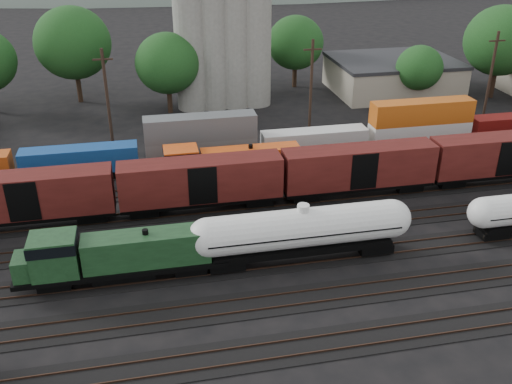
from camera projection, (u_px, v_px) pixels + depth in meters
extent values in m
plane|color=black|center=(249.00, 233.00, 50.25)|extent=(600.00, 600.00, 0.00)
cube|color=black|center=(292.00, 349.00, 37.10)|extent=(180.00, 3.20, 0.08)
cube|color=#382319|center=(295.00, 355.00, 36.44)|extent=(180.00, 0.08, 0.16)
cube|color=#382319|center=(290.00, 340.00, 37.70)|extent=(180.00, 0.08, 0.16)
cube|color=black|center=(275.00, 302.00, 41.48)|extent=(180.00, 3.20, 0.08)
cube|color=#382319|center=(277.00, 307.00, 40.82)|extent=(180.00, 0.08, 0.16)
cube|color=#382319|center=(272.00, 295.00, 42.07)|extent=(180.00, 0.08, 0.16)
cube|color=black|center=(260.00, 264.00, 45.86)|extent=(180.00, 3.20, 0.08)
cube|color=#382319|center=(262.00, 268.00, 45.19)|extent=(180.00, 0.08, 0.16)
cube|color=#382319|center=(259.00, 259.00, 46.45)|extent=(180.00, 0.08, 0.16)
cube|color=black|center=(249.00, 233.00, 50.24)|extent=(180.00, 3.20, 0.08)
cube|color=#382319|center=(250.00, 236.00, 49.57)|extent=(180.00, 0.08, 0.16)
cube|color=#382319|center=(247.00, 228.00, 50.83)|extent=(180.00, 0.08, 0.16)
cube|color=black|center=(239.00, 207.00, 54.61)|extent=(180.00, 3.20, 0.08)
cube|color=#382319|center=(240.00, 210.00, 53.95)|extent=(180.00, 0.08, 0.16)
cube|color=#382319|center=(237.00, 203.00, 55.20)|extent=(180.00, 0.08, 0.16)
cube|color=black|center=(230.00, 185.00, 58.99)|extent=(180.00, 3.20, 0.08)
cube|color=#382319|center=(231.00, 187.00, 58.32)|extent=(180.00, 0.08, 0.16)
cube|color=#382319|center=(229.00, 181.00, 59.58)|extent=(180.00, 0.08, 0.16)
cube|color=black|center=(223.00, 165.00, 63.37)|extent=(180.00, 3.20, 0.08)
cube|color=#382319|center=(224.00, 167.00, 62.70)|extent=(180.00, 0.08, 0.16)
cube|color=#382319|center=(222.00, 162.00, 63.96)|extent=(180.00, 0.08, 0.16)
cube|color=black|center=(123.00, 267.00, 43.40)|extent=(15.86, 2.71, 0.37)
cube|color=black|center=(124.00, 272.00, 43.59)|extent=(4.66, 2.05, 0.75)
cube|color=#193B1D|center=(147.00, 248.00, 43.09)|extent=(9.52, 2.24, 2.52)
cube|color=#193B1D|center=(55.00, 255.00, 41.77)|extent=(3.36, 2.71, 3.08)
cube|color=black|center=(52.00, 243.00, 41.33)|extent=(3.45, 2.80, 0.84)
cube|color=#193B1D|center=(24.00, 266.00, 41.68)|extent=(1.49, 2.24, 1.68)
cylinder|color=black|center=(145.00, 232.00, 42.46)|extent=(0.47, 0.47, 0.47)
cube|color=black|center=(55.00, 282.00, 42.75)|extent=(2.43, 1.87, 0.65)
cube|color=black|center=(190.00, 266.00, 44.58)|extent=(2.43, 1.87, 0.65)
cylinder|color=white|center=(302.00, 228.00, 45.12)|extent=(15.12, 3.12, 3.12)
sphere|color=white|center=(208.00, 238.00, 43.76)|extent=(3.12, 3.12, 3.12)
sphere|color=white|center=(392.00, 218.00, 46.49)|extent=(3.12, 3.12, 3.12)
cylinder|color=white|center=(303.00, 208.00, 44.33)|extent=(0.97, 0.97, 0.54)
cube|color=black|center=(302.00, 228.00, 45.12)|extent=(15.47, 3.27, 0.09)
cube|color=black|center=(302.00, 246.00, 45.89)|extent=(14.61, 2.36, 0.54)
cube|color=black|center=(226.00, 261.00, 45.07)|extent=(2.79, 2.15, 0.75)
cube|color=black|center=(373.00, 245.00, 47.30)|extent=(2.79, 2.15, 0.75)
sphere|color=white|center=(483.00, 213.00, 48.18)|extent=(2.66, 2.66, 2.66)
cube|color=black|center=(492.00, 232.00, 49.29)|extent=(2.39, 1.84, 0.64)
cube|color=black|center=(232.00, 174.00, 58.49)|extent=(16.80, 2.71, 0.37)
cube|color=black|center=(232.00, 178.00, 58.67)|extent=(4.67, 2.05, 0.75)
cube|color=#D54B12|center=(251.00, 160.00, 58.20)|extent=(10.08, 2.24, 2.52)
cube|color=#D54B12|center=(181.00, 163.00, 56.80)|extent=(3.36, 2.71, 3.08)
cube|color=black|center=(181.00, 154.00, 56.36)|extent=(3.45, 2.80, 0.84)
cube|color=#D54B12|center=(158.00, 171.00, 56.69)|extent=(1.49, 2.24, 1.68)
cylinder|color=black|center=(251.00, 147.00, 57.57)|extent=(0.47, 0.47, 0.47)
cube|color=black|center=(179.00, 184.00, 57.79)|extent=(2.43, 1.87, 0.65)
cube|color=black|center=(282.00, 175.00, 59.73)|extent=(2.43, 1.87, 0.65)
cube|color=black|center=(30.00, 216.00, 50.69)|extent=(15.00, 2.60, 0.40)
cube|color=#4A1412|center=(25.00, 195.00, 49.74)|extent=(15.00, 2.90, 3.80)
cube|color=black|center=(202.00, 199.00, 53.46)|extent=(15.00, 2.60, 0.40)
cube|color=#4A1412|center=(201.00, 179.00, 52.52)|extent=(15.00, 2.90, 3.80)
cube|color=black|center=(357.00, 185.00, 56.24)|extent=(15.00, 2.60, 0.40)
cube|color=#4A1412|center=(359.00, 166.00, 55.30)|extent=(15.00, 2.90, 3.80)
cube|color=black|center=(498.00, 172.00, 59.02)|extent=(15.00, 2.60, 0.40)
cube|color=#4A1412|center=(502.00, 153.00, 58.07)|extent=(15.00, 2.90, 3.80)
cube|color=black|center=(223.00, 162.00, 63.16)|extent=(160.00, 2.60, 0.60)
cube|color=navy|center=(80.00, 159.00, 59.72)|extent=(12.00, 2.40, 2.60)
cube|color=#5B5E60|center=(201.00, 150.00, 62.02)|extent=(12.00, 2.40, 2.60)
cube|color=#515456|center=(200.00, 127.00, 60.86)|extent=(12.00, 2.40, 2.60)
cube|color=silver|center=(314.00, 141.00, 64.33)|extent=(12.00, 2.40, 2.60)
cube|color=silver|center=(419.00, 133.00, 66.64)|extent=(12.00, 2.40, 2.60)
cube|color=#BC5313|center=(422.00, 112.00, 65.47)|extent=(12.00, 2.40, 2.60)
cylinder|color=gray|center=(191.00, 44.00, 77.55)|extent=(4.40, 4.40, 18.00)
cylinder|color=gray|center=(213.00, 44.00, 78.09)|extent=(4.40, 4.40, 18.00)
cylinder|color=gray|center=(234.00, 43.00, 78.63)|extent=(4.40, 4.40, 18.00)
cylinder|color=gray|center=(255.00, 42.00, 79.17)|extent=(4.40, 4.40, 18.00)
cube|color=#9E937F|center=(392.00, 77.00, 87.89)|extent=(18.00, 14.00, 4.60)
cube|color=#232326|center=(394.00, 60.00, 86.75)|extent=(18.36, 14.28, 0.50)
cylinder|color=black|center=(79.00, 89.00, 83.31)|extent=(0.70, 0.70, 3.95)
ellipsoid|color=#1D4C1C|center=(73.00, 43.00, 80.34)|extent=(10.71, 10.71, 10.14)
cylinder|color=black|center=(170.00, 101.00, 79.11)|extent=(0.70, 0.70, 3.17)
ellipsoid|color=#1D4C1C|center=(167.00, 63.00, 76.72)|extent=(8.61, 8.61, 8.16)
cylinder|color=black|center=(222.00, 82.00, 88.62)|extent=(0.70, 0.70, 2.88)
ellipsoid|color=#1D4C1C|center=(221.00, 50.00, 86.45)|extent=(7.81, 7.81, 7.40)
cylinder|color=black|center=(294.00, 77.00, 90.51)|extent=(0.70, 0.70, 3.20)
ellipsoid|color=#1D4C1C|center=(296.00, 43.00, 88.11)|extent=(8.68, 8.68, 8.22)
cylinder|color=black|center=(416.00, 96.00, 82.75)|extent=(0.70, 0.70, 2.44)
ellipsoid|color=#1D4C1C|center=(419.00, 68.00, 80.92)|extent=(6.62, 6.62, 6.27)
cylinder|color=black|center=(493.00, 85.00, 85.27)|extent=(0.70, 0.70, 3.88)
ellipsoid|color=#1D4C1C|center=(501.00, 41.00, 82.35)|extent=(10.53, 10.53, 9.97)
cylinder|color=black|center=(108.00, 102.00, 64.66)|extent=(0.36, 0.36, 12.00)
cube|color=black|center=(103.00, 59.00, 62.50)|extent=(2.20, 0.18, 0.18)
cylinder|color=black|center=(311.00, 89.00, 68.98)|extent=(0.36, 0.36, 12.00)
cube|color=black|center=(313.00, 49.00, 66.83)|extent=(2.20, 0.18, 0.18)
cylinder|color=black|center=(490.00, 78.00, 73.31)|extent=(0.36, 0.36, 12.00)
cube|color=black|center=(497.00, 41.00, 71.16)|extent=(2.20, 0.18, 0.18)
ellipsoid|color=#59665B|center=(229.00, 11.00, 295.27)|extent=(520.00, 286.00, 130.00)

